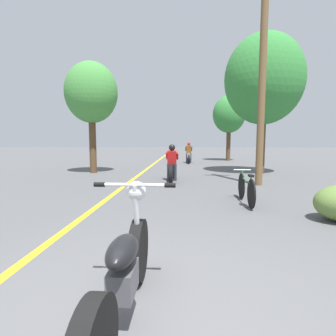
{
  "coord_description": "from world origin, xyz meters",
  "views": [
    {
      "loc": [
        0.33,
        -1.95,
        1.53
      ],
      "look_at": [
        -0.05,
        4.07,
        0.9
      ],
      "focal_mm": 28.0,
      "sensor_mm": 36.0,
      "label": 1
    }
  ],
  "objects_px": {
    "roadside_tree_left": "(91,93)",
    "motorcycle_rider_lead": "(172,167)",
    "utility_pole": "(262,78)",
    "roadside_tree_right_far": "(229,115)",
    "bicycle_parked": "(246,189)",
    "motorcycle_foreground": "(124,271)",
    "roadside_tree_right_near": "(264,79)",
    "motorcycle_rider_far": "(189,155)"
  },
  "relations": [
    {
      "from": "roadside_tree_left",
      "to": "motorcycle_rider_lead",
      "type": "xyz_separation_m",
      "value": [
        3.87,
        -2.26,
        -3.18
      ]
    },
    {
      "from": "utility_pole",
      "to": "motorcycle_rider_lead",
      "type": "xyz_separation_m",
      "value": [
        -3.04,
        0.8,
        -3.09
      ]
    },
    {
      "from": "roadside_tree_right_far",
      "to": "bicycle_parked",
      "type": "relative_size",
      "value": 2.88
    },
    {
      "from": "utility_pole",
      "to": "motorcycle_rider_lead",
      "type": "height_order",
      "value": "utility_pole"
    },
    {
      "from": "utility_pole",
      "to": "motorcycle_rider_lead",
      "type": "relative_size",
      "value": 3.43
    },
    {
      "from": "utility_pole",
      "to": "motorcycle_foreground",
      "type": "distance_m",
      "value": 8.34
    },
    {
      "from": "roadside_tree_left",
      "to": "bicycle_parked",
      "type": "distance_m",
      "value": 8.88
    },
    {
      "from": "utility_pole",
      "to": "roadside_tree_right_near",
      "type": "bearing_deg",
      "value": 73.1
    },
    {
      "from": "utility_pole",
      "to": "bicycle_parked",
      "type": "xyz_separation_m",
      "value": [
        -1.05,
        -2.71,
        -3.26
      ]
    },
    {
      "from": "roadside_tree_right_near",
      "to": "motorcycle_rider_far",
      "type": "bearing_deg",
      "value": 120.57
    },
    {
      "from": "motorcycle_foreground",
      "to": "utility_pole",
      "type": "bearing_deg",
      "value": 66.6
    },
    {
      "from": "roadside_tree_right_far",
      "to": "motorcycle_rider_lead",
      "type": "xyz_separation_m",
      "value": [
        -3.82,
        -10.45,
        -2.95
      ]
    },
    {
      "from": "roadside_tree_right_near",
      "to": "motorcycle_foreground",
      "type": "distance_m",
      "value": 11.85
    },
    {
      "from": "motorcycle_rider_lead",
      "to": "motorcycle_rider_far",
      "type": "distance_m",
      "value": 8.18
    },
    {
      "from": "roadside_tree_right_far",
      "to": "motorcycle_foreground",
      "type": "xyz_separation_m",
      "value": [
        -3.84,
        -18.32,
        -3.04
      ]
    },
    {
      "from": "roadside_tree_left",
      "to": "bicycle_parked",
      "type": "height_order",
      "value": "roadside_tree_left"
    },
    {
      "from": "utility_pole",
      "to": "motorcycle_rider_lead",
      "type": "distance_m",
      "value": 4.41
    },
    {
      "from": "bicycle_parked",
      "to": "motorcycle_rider_far",
      "type": "bearing_deg",
      "value": 96.01
    },
    {
      "from": "bicycle_parked",
      "to": "motorcycle_foreground",
      "type": "bearing_deg",
      "value": -114.74
    },
    {
      "from": "roadside_tree_right_far",
      "to": "motorcycle_rider_far",
      "type": "distance_m",
      "value": 4.84
    },
    {
      "from": "utility_pole",
      "to": "roadside_tree_left",
      "type": "distance_m",
      "value": 7.56
    },
    {
      "from": "roadside_tree_right_near",
      "to": "motorcycle_rider_lead",
      "type": "relative_size",
      "value": 3.09
    },
    {
      "from": "bicycle_parked",
      "to": "roadside_tree_left",
      "type": "bearing_deg",
      "value": 135.48
    },
    {
      "from": "motorcycle_rider_far",
      "to": "motorcycle_foreground",
      "type": "bearing_deg",
      "value": -92.8
    },
    {
      "from": "roadside_tree_left",
      "to": "bicycle_parked",
      "type": "bearing_deg",
      "value": -44.52
    },
    {
      "from": "roadside_tree_right_near",
      "to": "roadside_tree_left",
      "type": "height_order",
      "value": "roadside_tree_right_near"
    },
    {
      "from": "motorcycle_rider_lead",
      "to": "roadside_tree_left",
      "type": "bearing_deg",
      "value": 149.76
    },
    {
      "from": "utility_pole",
      "to": "roadside_tree_right_far",
      "type": "bearing_deg",
      "value": 86.03
    },
    {
      "from": "roadside_tree_right_near",
      "to": "roadside_tree_right_far",
      "type": "height_order",
      "value": "roadside_tree_right_near"
    },
    {
      "from": "motorcycle_rider_lead",
      "to": "motorcycle_rider_far",
      "type": "height_order",
      "value": "motorcycle_rider_far"
    },
    {
      "from": "utility_pole",
      "to": "motorcycle_rider_far",
      "type": "xyz_separation_m",
      "value": [
        -2.28,
        8.94,
        -3.09
      ]
    },
    {
      "from": "roadside_tree_left",
      "to": "roadside_tree_right_near",
      "type": "bearing_deg",
      "value": 2.22
    },
    {
      "from": "utility_pole",
      "to": "motorcycle_foreground",
      "type": "relative_size",
      "value": 3.33
    },
    {
      "from": "roadside_tree_right_far",
      "to": "bicycle_parked",
      "type": "distance_m",
      "value": 14.41
    },
    {
      "from": "roadside_tree_right_near",
      "to": "motorcycle_rider_far",
      "type": "distance_m",
      "value": 7.5
    },
    {
      "from": "roadside_tree_left",
      "to": "bicycle_parked",
      "type": "xyz_separation_m",
      "value": [
        5.86,
        -5.76,
        -3.35
      ]
    },
    {
      "from": "roadside_tree_right_near",
      "to": "motorcycle_rider_lead",
      "type": "distance_m",
      "value": 6.1
    },
    {
      "from": "motorcycle_rider_far",
      "to": "roadside_tree_right_far",
      "type": "bearing_deg",
      "value": 36.97
    },
    {
      "from": "motorcycle_foreground",
      "to": "bicycle_parked",
      "type": "relative_size",
      "value": 1.24
    },
    {
      "from": "utility_pole",
      "to": "bicycle_parked",
      "type": "relative_size",
      "value": 4.12
    },
    {
      "from": "motorcycle_rider_far",
      "to": "roadside_tree_right_near",
      "type": "bearing_deg",
      "value": -59.43
    },
    {
      "from": "utility_pole",
      "to": "motorcycle_rider_far",
      "type": "distance_m",
      "value": 9.73
    }
  ]
}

